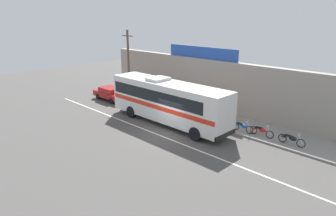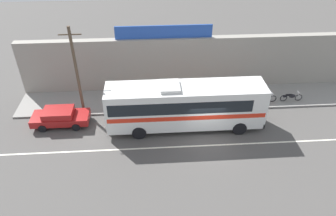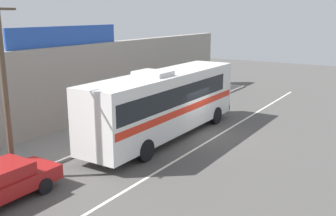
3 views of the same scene
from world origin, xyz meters
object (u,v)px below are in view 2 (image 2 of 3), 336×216
at_px(intercity_bus, 184,104).
at_px(parked_car, 60,117).
at_px(motorcycle_red, 248,100).
at_px(motorcycle_green, 291,97).
at_px(pedestrian_near_shop, 220,87).
at_px(motorcycle_blue, 265,98).
at_px(utility_pole, 77,71).

bearing_deg(intercity_bus, parked_car, 174.58).
distance_m(parked_car, motorcycle_red, 15.20).
bearing_deg(motorcycle_red, motorcycle_green, 3.54).
bearing_deg(pedestrian_near_shop, motorcycle_blue, -18.66).
distance_m(intercity_bus, pedestrian_near_shop, 5.37).
xyz_separation_m(intercity_bus, motorcycle_green, (9.43, 2.70, -1.50)).
relative_size(parked_car, motorcycle_green, 2.23).
height_order(utility_pole, motorcycle_blue, utility_pole).
distance_m(parked_car, motorcycle_blue, 16.69).
relative_size(utility_pole, motorcycle_red, 3.96).
relative_size(intercity_bus, utility_pole, 1.60).
height_order(utility_pole, motorcycle_red, utility_pole).
bearing_deg(motorcycle_red, motorcycle_blue, 7.91).
height_order(intercity_bus, motorcycle_green, intercity_bus).
relative_size(motorcycle_green, pedestrian_near_shop, 1.22).
bearing_deg(motorcycle_green, motorcycle_red, -176.46).
height_order(motorcycle_green, motorcycle_red, same).
bearing_deg(pedestrian_near_shop, parked_car, -167.00).
bearing_deg(motorcycle_blue, utility_pole, -178.48).
xyz_separation_m(intercity_bus, motorcycle_red, (5.70, 2.47, -1.50)).
distance_m(intercity_bus, utility_pole, 8.41).
height_order(intercity_bus, parked_car, intercity_bus).
bearing_deg(motorcycle_red, pedestrian_near_shop, 146.32).
relative_size(utility_pole, motorcycle_blue, 3.74).
relative_size(motorcycle_green, motorcycle_red, 1.06).
relative_size(motorcycle_blue, motorcycle_red, 1.06).
xyz_separation_m(motorcycle_green, pedestrian_near_shop, (-5.86, 1.19, 0.48)).
relative_size(intercity_bus, motorcycle_red, 6.35).
distance_m(motorcycle_blue, pedestrian_near_shop, 3.84).
bearing_deg(parked_car, motorcycle_green, 5.46).
xyz_separation_m(parked_car, motorcycle_red, (15.12, 1.57, -0.17)).
bearing_deg(motorcycle_blue, intercity_bus, -159.60).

